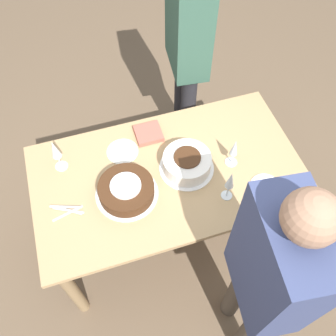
{
  "coord_description": "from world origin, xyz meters",
  "views": [
    {
      "loc": [
        -0.34,
        -1.08,
        2.51
      ],
      "look_at": [
        0.0,
        0.0,
        0.81
      ],
      "focal_mm": 40.0,
      "sensor_mm": 36.0,
      "label": 1
    }
  ],
  "objects_px": {
    "person_cutting": "(268,277)",
    "person_watching": "(188,40)",
    "wine_glass_extra": "(55,151)",
    "cake_front_chocolate": "(126,190)",
    "wine_glass_near": "(230,181)",
    "cake_center_white": "(187,163)",
    "wine_glass_far": "(234,149)"
  },
  "relations": [
    {
      "from": "person_cutting",
      "to": "person_watching",
      "type": "xyz_separation_m",
      "value": [
        0.19,
        1.54,
        -0.01
      ]
    },
    {
      "from": "wine_glass_extra",
      "to": "person_cutting",
      "type": "xyz_separation_m",
      "value": [
        0.76,
        -0.97,
        0.07
      ]
    },
    {
      "from": "cake_front_chocolate",
      "to": "wine_glass_near",
      "type": "height_order",
      "value": "wine_glass_near"
    },
    {
      "from": "cake_front_chocolate",
      "to": "wine_glass_near",
      "type": "distance_m",
      "value": 0.55
    },
    {
      "from": "cake_center_white",
      "to": "person_watching",
      "type": "height_order",
      "value": "person_watching"
    },
    {
      "from": "wine_glass_far",
      "to": "wine_glass_extra",
      "type": "xyz_separation_m",
      "value": [
        -0.92,
        0.26,
        0.02
      ]
    },
    {
      "from": "cake_center_white",
      "to": "wine_glass_far",
      "type": "xyz_separation_m",
      "value": [
        0.25,
        -0.04,
        0.08
      ]
    },
    {
      "from": "cake_center_white",
      "to": "person_watching",
      "type": "distance_m",
      "value": 0.86
    },
    {
      "from": "wine_glass_near",
      "to": "wine_glass_far",
      "type": "distance_m",
      "value": 0.22
    },
    {
      "from": "wine_glass_near",
      "to": "person_cutting",
      "type": "distance_m",
      "value": 0.53
    },
    {
      "from": "wine_glass_extra",
      "to": "person_cutting",
      "type": "bearing_deg",
      "value": -52.2
    },
    {
      "from": "wine_glass_extra",
      "to": "person_watching",
      "type": "xyz_separation_m",
      "value": [
        0.94,
        0.57,
        0.06
      ]
    },
    {
      "from": "cake_front_chocolate",
      "to": "wine_glass_extra",
      "type": "distance_m",
      "value": 0.43
    },
    {
      "from": "cake_center_white",
      "to": "wine_glass_near",
      "type": "bearing_deg",
      "value": -57.6
    },
    {
      "from": "wine_glass_far",
      "to": "wine_glass_extra",
      "type": "bearing_deg",
      "value": 164.06
    },
    {
      "from": "wine_glass_near",
      "to": "wine_glass_far",
      "type": "relative_size",
      "value": 1.11
    },
    {
      "from": "cake_center_white",
      "to": "cake_front_chocolate",
      "type": "bearing_deg",
      "value": -170.94
    },
    {
      "from": "cake_front_chocolate",
      "to": "person_cutting",
      "type": "distance_m",
      "value": 0.84
    },
    {
      "from": "cake_center_white",
      "to": "person_watching",
      "type": "xyz_separation_m",
      "value": [
        0.27,
        0.8,
        0.16
      ]
    },
    {
      "from": "person_cutting",
      "to": "person_watching",
      "type": "bearing_deg",
      "value": -0.12
    },
    {
      "from": "cake_front_chocolate",
      "to": "person_cutting",
      "type": "xyz_separation_m",
      "value": [
        0.45,
        -0.69,
        0.18
      ]
    },
    {
      "from": "cake_center_white",
      "to": "person_watching",
      "type": "bearing_deg",
      "value": 71.0
    },
    {
      "from": "cake_center_white",
      "to": "cake_front_chocolate",
      "type": "xyz_separation_m",
      "value": [
        -0.36,
        -0.06,
        -0.01
      ]
    },
    {
      "from": "wine_glass_near",
      "to": "wine_glass_far",
      "type": "bearing_deg",
      "value": 60.86
    },
    {
      "from": "cake_center_white",
      "to": "wine_glass_near",
      "type": "distance_m",
      "value": 0.29
    },
    {
      "from": "cake_center_white",
      "to": "cake_front_chocolate",
      "type": "height_order",
      "value": "cake_center_white"
    },
    {
      "from": "cake_center_white",
      "to": "wine_glass_extra",
      "type": "xyz_separation_m",
      "value": [
        -0.67,
        0.23,
        0.1
      ]
    },
    {
      "from": "wine_glass_far",
      "to": "wine_glass_near",
      "type": "bearing_deg",
      "value": -119.14
    },
    {
      "from": "wine_glass_far",
      "to": "person_cutting",
      "type": "distance_m",
      "value": 0.74
    },
    {
      "from": "wine_glass_far",
      "to": "person_watching",
      "type": "xyz_separation_m",
      "value": [
        0.02,
        0.83,
        0.09
      ]
    },
    {
      "from": "person_cutting",
      "to": "wine_glass_near",
      "type": "bearing_deg",
      "value": 0.19
    },
    {
      "from": "cake_front_chocolate",
      "to": "person_cutting",
      "type": "relative_size",
      "value": 0.21
    }
  ]
}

